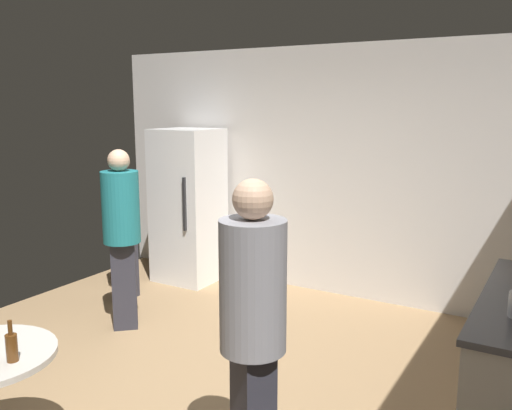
{
  "coord_description": "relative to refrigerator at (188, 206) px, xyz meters",
  "views": [
    {
      "loc": [
        2.4,
        -2.86,
        2.09
      ],
      "look_at": [
        0.31,
        0.71,
        1.32
      ],
      "focal_mm": 38.28,
      "sensor_mm": 36.0,
      "label": 1
    }
  ],
  "objects": [
    {
      "name": "person_in_gray_shirt",
      "position": [
        2.56,
        -2.82,
        0.12
      ],
      "size": [
        0.47,
        0.47,
        1.74
      ],
      "rotation": [
        0.0,
        0.0,
        -2.16
      ],
      "color": "#2D2D38",
      "rests_on": "ground_plane"
    },
    {
      "name": "refrigerator",
      "position": [
        0.0,
        0.0,
        0.0
      ],
      "size": [
        0.7,
        0.68,
        1.8
      ],
      "color": "white",
      "rests_on": "ground_plane"
    },
    {
      "name": "beer_bottle_brown",
      "position": [
        1.4,
        -3.37,
        -0.08
      ],
      "size": [
        0.06,
        0.06,
        0.23
      ],
      "color": "#593314",
      "rests_on": "foreground_table"
    },
    {
      "name": "ground_plane",
      "position": [
        1.5,
        -2.2,
        -0.95
      ],
      "size": [
        5.2,
        5.2,
        0.1
      ],
      "primitive_type": "cube",
      "color": "#9E7C56"
    },
    {
      "name": "wall_back",
      "position": [
        1.5,
        0.43,
        0.45
      ],
      "size": [
        5.32,
        0.06,
        2.7
      ],
      "primitive_type": "cube",
      "color": "silver",
      "rests_on": "ground_plane"
    },
    {
      "name": "person_in_black_shirt",
      "position": [
        -0.22,
        -0.84,
        0.02
      ],
      "size": [
        0.35,
        0.35,
        1.57
      ],
      "rotation": [
        0.0,
        0.0,
        -1.54
      ],
      "color": "#2D2D38",
      "rests_on": "ground_plane"
    },
    {
      "name": "person_in_teal_shirt",
      "position": [
        0.36,
        -1.48,
        0.09
      ],
      "size": [
        0.48,
        0.48,
        1.69
      ],
      "rotation": [
        0.0,
        0.0,
        -0.84
      ],
      "color": "#2D2D38",
      "rests_on": "ground_plane"
    }
  ]
}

